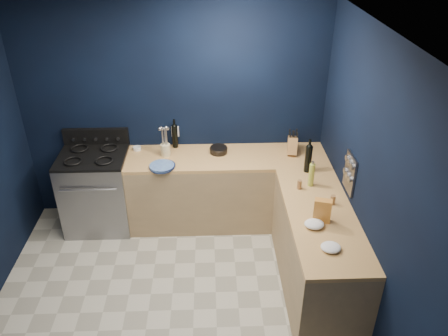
{
  "coord_description": "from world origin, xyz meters",
  "views": [
    {
      "loc": [
        0.4,
        -3.04,
        3.37
      ],
      "look_at": [
        0.55,
        1.0,
        1.0
      ],
      "focal_mm": 35.81,
      "sensor_mm": 36.0,
      "label": 1
    }
  ],
  "objects_px": {
    "plate_stack": "(162,166)",
    "crouton_bag": "(322,211)",
    "utensil_crock": "(166,150)",
    "knife_block": "(292,145)",
    "gas_range": "(98,192)"
  },
  "relations": [
    {
      "from": "utensil_crock",
      "to": "plate_stack",
      "type": "bearing_deg",
      "value": -94.37
    },
    {
      "from": "gas_range",
      "to": "plate_stack",
      "type": "distance_m",
      "value": 0.95
    },
    {
      "from": "knife_block",
      "to": "crouton_bag",
      "type": "xyz_separation_m",
      "value": [
        0.05,
        -1.3,
        0.01
      ]
    },
    {
      "from": "gas_range",
      "to": "plate_stack",
      "type": "height_order",
      "value": "plate_stack"
    },
    {
      "from": "utensil_crock",
      "to": "gas_range",
      "type": "bearing_deg",
      "value": -175.26
    },
    {
      "from": "plate_stack",
      "to": "crouton_bag",
      "type": "height_order",
      "value": "crouton_bag"
    },
    {
      "from": "gas_range",
      "to": "crouton_bag",
      "type": "bearing_deg",
      "value": -27.85
    },
    {
      "from": "gas_range",
      "to": "knife_block",
      "type": "distance_m",
      "value": 2.35
    },
    {
      "from": "crouton_bag",
      "to": "plate_stack",
      "type": "bearing_deg",
      "value": 162.7
    },
    {
      "from": "utensil_crock",
      "to": "knife_block",
      "type": "height_order",
      "value": "knife_block"
    },
    {
      "from": "gas_range",
      "to": "plate_stack",
      "type": "relative_size",
      "value": 3.37
    },
    {
      "from": "plate_stack",
      "to": "knife_block",
      "type": "bearing_deg",
      "value": 11.0
    },
    {
      "from": "utensil_crock",
      "to": "knife_block",
      "type": "xyz_separation_m",
      "value": [
        1.46,
        -0.0,
        0.03
      ]
    },
    {
      "from": "knife_block",
      "to": "gas_range",
      "type": "bearing_deg",
      "value": -168.66
    },
    {
      "from": "plate_stack",
      "to": "crouton_bag",
      "type": "distance_m",
      "value": 1.84
    }
  ]
}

